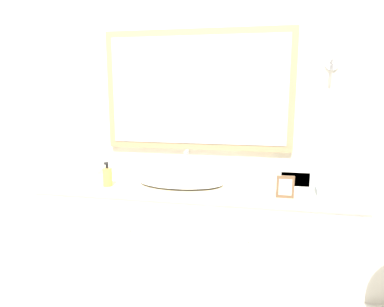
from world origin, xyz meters
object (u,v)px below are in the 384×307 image
Objects in this scene: sink_basin at (181,181)px; soap_bottle at (107,176)px; appliance_box at (294,177)px; picture_frame at (285,187)px.

soap_bottle is at bearing -162.40° from sink_basin.
picture_frame is at bearing -105.69° from appliance_box.
soap_bottle reaches higher than appliance_box.
sink_basin is 0.47m from soap_bottle.
soap_bottle is 0.67× the size of appliance_box.
picture_frame is (0.65, -0.17, 0.05)m from sink_basin.
soap_bottle is (-0.45, -0.14, 0.04)m from sink_basin.
picture_frame is at bearing -14.93° from sink_basin.
sink_basin reaches higher than picture_frame.
sink_basin is at bearing -173.39° from appliance_box.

